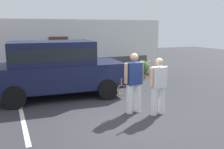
# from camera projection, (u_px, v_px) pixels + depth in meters

# --- Properties ---
(ground_plane) EXTENTS (40.00, 40.00, 0.00)m
(ground_plane) POSITION_uv_depth(u_px,v_px,m) (129.00, 118.00, 7.06)
(ground_plane) COLOR #2D2D33
(parking_stripe_0) EXTENTS (0.12, 4.40, 0.01)m
(parking_stripe_0) POSITION_uv_depth(u_px,v_px,m) (22.00, 115.00, 7.32)
(parking_stripe_0) COLOR silver
(parking_stripe_0) RESTS_ON ground_plane
(house_frontage) EXTENTS (9.60, 0.40, 2.90)m
(house_frontage) POSITION_uv_depth(u_px,v_px,m) (74.00, 51.00, 12.17)
(house_frontage) COLOR white
(house_frontage) RESTS_ON ground_plane
(parked_suv) EXTENTS (4.71, 2.40, 2.05)m
(parked_suv) POSITION_uv_depth(u_px,v_px,m) (56.00, 66.00, 9.00)
(parked_suv) COLOR #141938
(parked_suv) RESTS_ON ground_plane
(tennis_player_man) EXTENTS (0.92, 0.33, 1.80)m
(tennis_player_man) POSITION_uv_depth(u_px,v_px,m) (134.00, 82.00, 7.37)
(tennis_player_man) COLOR white
(tennis_player_man) RESTS_ON ground_plane
(tennis_player_woman) EXTENTS (0.76, 0.29, 1.68)m
(tennis_player_woman) POSITION_uv_depth(u_px,v_px,m) (158.00, 85.00, 7.21)
(tennis_player_woman) COLOR white
(tennis_player_woman) RESTS_ON ground_plane
(potted_plant_by_porch) EXTENTS (0.70, 0.70, 0.92)m
(potted_plant_by_porch) POSITION_uv_depth(u_px,v_px,m) (142.00, 69.00, 12.34)
(potted_plant_by_porch) COLOR #9E5638
(potted_plant_by_porch) RESTS_ON ground_plane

